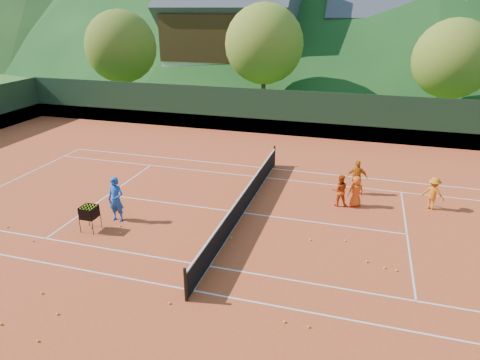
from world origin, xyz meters
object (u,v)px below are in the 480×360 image
(coach, at_px, (116,199))
(student_b, at_px, (357,177))
(student_c, at_px, (356,191))
(ball_hopper, at_px, (89,213))
(student_a, at_px, (340,190))
(chalet_mid, at_px, (389,38))
(chalet_left, at_px, (231,31))
(student_d, at_px, (433,193))
(tennis_net, at_px, (243,202))

(coach, height_order, student_b, coach)
(student_c, bearing_deg, ball_hopper, 5.20)
(student_c, xyz_separation_m, ball_hopper, (-9.55, -5.09, 0.07))
(student_a, relative_size, student_c, 1.04)
(coach, xyz_separation_m, student_a, (8.35, 3.91, -0.21))
(student_b, bearing_deg, student_c, 89.99)
(chalet_mid, bearing_deg, chalet_left, -165.96)
(student_b, bearing_deg, student_d, 165.76)
(student_a, distance_m, ball_hopper, 10.17)
(student_c, height_order, student_d, student_d)
(student_b, xyz_separation_m, chalet_left, (-14.37, 26.62, 4.83))
(coach, distance_m, ball_hopper, 1.17)
(student_b, relative_size, student_d, 1.13)
(ball_hopper, bearing_deg, student_a, 29.09)
(tennis_net, xyz_separation_m, chalet_left, (-10.00, 30.00, 5.13))
(tennis_net, distance_m, chalet_mid, 34.81)
(student_d, bearing_deg, student_c, 33.50)
(chalet_left, bearing_deg, student_c, -62.79)
(coach, relative_size, student_b, 1.15)
(student_a, bearing_deg, student_d, -178.35)
(student_c, relative_size, chalet_mid, 0.11)
(student_b, relative_size, tennis_net, 0.13)
(coach, distance_m, student_b, 10.51)
(student_b, bearing_deg, coach, 30.14)
(student_a, xyz_separation_m, student_d, (3.77, 0.78, 0.00))
(chalet_mid, bearing_deg, coach, -106.41)
(student_a, height_order, tennis_net, student_a)
(student_a, relative_size, tennis_net, 0.12)
(ball_hopper, bearing_deg, tennis_net, 30.88)
(ball_hopper, bearing_deg, student_c, 28.07)
(tennis_net, bearing_deg, chalet_left, 108.43)
(student_a, bearing_deg, student_c, -177.42)
(student_b, bearing_deg, ball_hopper, 33.14)
(coach, distance_m, tennis_net, 5.07)
(chalet_mid, bearing_deg, student_b, -93.05)
(student_a, bearing_deg, student_b, -123.06)
(tennis_net, relative_size, ball_hopper, 12.07)
(coach, bearing_deg, student_c, 25.98)
(ball_hopper, bearing_deg, coach, 62.43)
(student_a, height_order, student_b, student_b)
(tennis_net, xyz_separation_m, ball_hopper, (-5.16, -3.08, 0.25))
(student_c, xyz_separation_m, student_d, (3.10, 0.63, 0.03))
(coach, relative_size, tennis_net, 0.15)
(coach, bearing_deg, student_d, 22.90)
(ball_hopper, distance_m, chalet_mid, 38.96)
(coach, bearing_deg, student_a, 26.83)
(tennis_net, height_order, ball_hopper, tennis_net)
(coach, relative_size, student_d, 1.30)
(coach, xyz_separation_m, chalet_left, (-5.38, 32.06, 4.71))
(ball_hopper, height_order, chalet_left, chalet_left)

